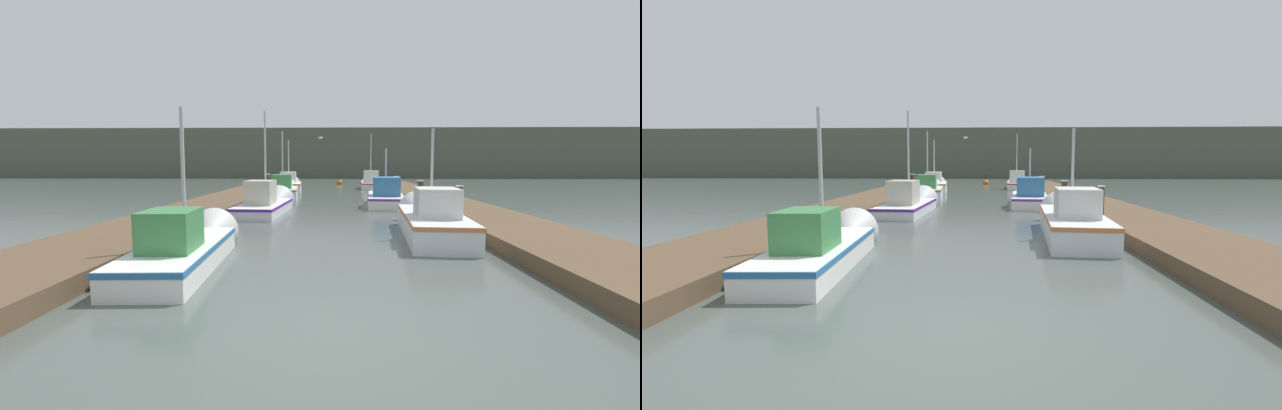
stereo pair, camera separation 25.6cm
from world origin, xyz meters
The scene contains 17 objects.
ground_plane centered at (0.00, 0.00, 0.00)m, with size 200.00×200.00×0.00m.
dock_left centered at (-5.40, 16.00, 0.18)m, with size 2.76×40.00×0.36m.
dock_right centered at (5.40, 16.00, 0.18)m, with size 2.76×40.00×0.36m.
distant_shore_ridge centered at (0.00, 58.60, 3.27)m, with size 120.00×16.00×6.53m.
fishing_boat_0 centered at (-3.02, 3.84, 0.37)m, with size 1.66×5.39×3.69m.
fishing_boat_1 centered at (3.01, 7.74, 0.46)m, with size 2.09×6.41×3.53m.
fishing_boat_2 centered at (-2.73, 13.22, 0.37)m, with size 1.96×5.94×4.83m.
fishing_boat_3 centered at (2.76, 16.54, 0.44)m, with size 2.19×6.21×3.34m.
fishing_boat_4 centered at (-2.94, 20.79, 0.44)m, with size 2.01×5.30×4.47m.
fishing_boat_5 centered at (-3.05, 25.30, 0.48)m, with size 1.94×4.58×4.15m.
fishing_boat_6 centered at (3.16, 29.77, 0.42)m, with size 1.74×5.07×4.83m.
mooring_piling_0 centered at (3.98, 13.89, 0.68)m, with size 0.30×0.30×1.34m.
mooring_piling_1 centered at (3.94, 20.81, 0.65)m, with size 0.36×0.36×1.29m.
mooring_piling_2 centered at (4.20, 8.78, 0.70)m, with size 0.23×0.23×1.40m.
mooring_piling_3 centered at (-3.97, 21.20, 0.71)m, with size 0.36×0.36×1.41m.
channel_buoy centered at (0.74, 35.55, 0.16)m, with size 0.57×0.57×1.07m.
seagull_lead centered at (-0.64, 20.23, 3.56)m, with size 0.31×0.55×0.12m.
Camera 2 is at (0.35, -5.15, 2.17)m, focal length 24.00 mm.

